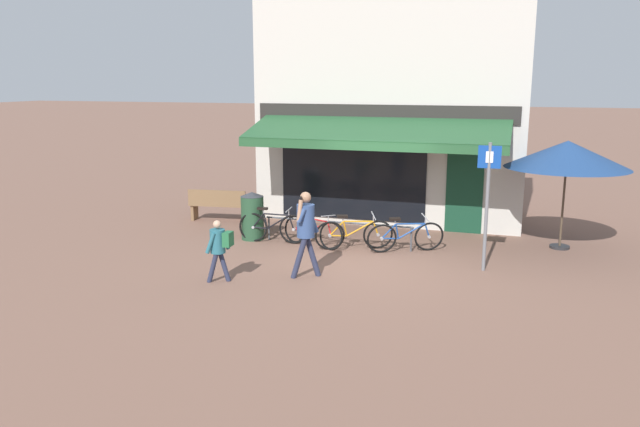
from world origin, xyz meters
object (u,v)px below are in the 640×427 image
pedestrian_adult (306,225)px  cafe_parasol (567,155)px  pedestrian_child (219,244)px  parking_sign (488,194)px  bicycle_red (313,231)px  bicycle_black (273,227)px  bicycle_blue (405,236)px  litter_bin (252,216)px  park_bench (219,204)px  bicycle_orange (354,234)px

pedestrian_adult → cafe_parasol: (4.80, 3.78, 1.10)m
pedestrian_child → cafe_parasol: (6.24, 4.57, 1.39)m
parking_sign → bicycle_red: bearing=169.6°
bicycle_black → pedestrian_adult: pedestrian_adult is taller
bicycle_black → bicycle_blue: size_ratio=1.03×
pedestrian_child → litter_bin: bearing=-79.3°
litter_bin → park_bench: size_ratio=0.70×
bicycle_blue → pedestrian_child: bearing=-161.0°
pedestrian_child → cafe_parasol: 7.86m
parking_sign → litter_bin: bearing=170.8°
bicycle_black → pedestrian_child: size_ratio=1.39×
bicycle_blue → litter_bin: 3.70m
bicycle_black → bicycle_red: 0.98m
bicycle_red → cafe_parasol: (5.40, 1.57, 1.78)m
bicycle_blue → pedestrian_child: size_ratio=1.35×
bicycle_orange → pedestrian_adult: 2.33m
bicycle_orange → litter_bin: 2.57m
parking_sign → cafe_parasol: 2.81m
bicycle_blue → park_bench: park_bench is taller
bicycle_red → park_bench: (-3.25, 1.67, 0.11)m
bicycle_blue → parking_sign: 2.28m
bicycle_red → bicycle_blue: bearing=23.6°
bicycle_orange → pedestrian_adult: pedestrian_adult is taller
cafe_parasol → park_bench: cafe_parasol is taller
bicycle_orange → cafe_parasol: 5.02m
bicycle_orange → litter_bin: size_ratio=1.47×
bicycle_red → bicycle_orange: size_ratio=0.97×
park_bench → litter_bin: bearing=-49.3°
pedestrian_child → bicycle_orange: bearing=-123.7°
bicycle_black → cafe_parasol: size_ratio=0.62×
pedestrian_adult → parking_sign: (3.25, 1.50, 0.53)m
pedestrian_adult → pedestrian_child: 1.67m
bicycle_orange → cafe_parasol: (4.43, 1.58, 1.77)m
bicycle_orange → bicycle_black: bearing=156.5°
pedestrian_child → parking_sign: 5.29m
litter_bin → cafe_parasol: 7.29m
bicycle_blue → parking_sign: bearing=-53.5°
pedestrian_adult → pedestrian_child: size_ratio=1.40×
bicycle_orange → parking_sign: 3.20m
pedestrian_adult → litter_bin: pedestrian_adult is taller
bicycle_black → parking_sign: bearing=-14.2°
parking_sign → pedestrian_adult: bearing=-155.2°
bicycle_black → bicycle_orange: 1.96m
pedestrian_adult → parking_sign: 3.62m
parking_sign → bicycle_orange: bearing=166.4°
cafe_parasol → park_bench: bearing=179.4°
park_bench → pedestrian_child: bearing=-70.1°
bicycle_black → park_bench: (-2.27, 1.67, 0.09)m
bicycle_black → pedestrian_child: (0.14, -2.99, 0.36)m
bicycle_red → park_bench: 3.65m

